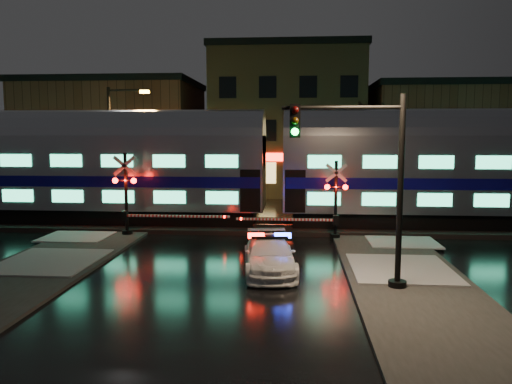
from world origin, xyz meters
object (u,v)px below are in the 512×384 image
police_car (269,255)px  traffic_light (369,188)px  crossing_signal_left (133,203)px  streetlight (114,142)px  crossing_signal_right (328,208)px

police_car → traffic_light: size_ratio=0.74×
crossing_signal_left → streetlight: (-3.30, 6.70, 2.79)m
streetlight → crossing_signal_left: bearing=-63.7°
crossing_signal_right → crossing_signal_left: size_ratio=0.92×
crossing_signal_left → streetlight: streetlight is taller
traffic_light → streetlight: 19.46m
crossing_signal_right → traffic_light: traffic_light is taller
crossing_signal_right → streetlight: bearing=151.8°
crossing_signal_left → traffic_light: 12.57m
police_car → crossing_signal_right: (2.40, 5.70, 0.88)m
police_car → crossing_signal_left: crossing_signal_left is taller
traffic_light → streetlight: (-13.29, 14.16, 1.21)m
traffic_light → crossing_signal_right: bearing=90.6°
crossing_signal_left → police_car: bearing=-40.0°
traffic_light → police_car: bearing=145.7°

